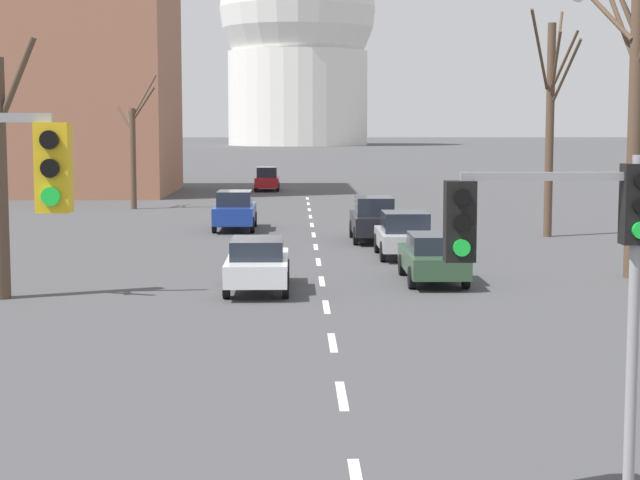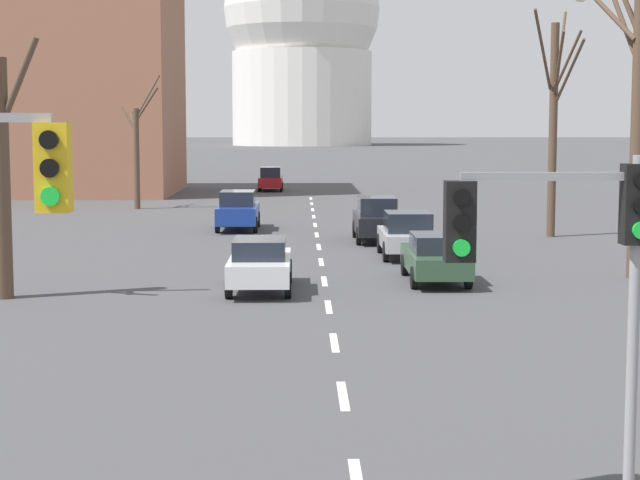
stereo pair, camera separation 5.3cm
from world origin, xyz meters
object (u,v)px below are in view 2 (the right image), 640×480
at_px(traffic_signal_near_right, 572,243).
at_px(sedan_far_left, 238,210).
at_px(sedan_distant_centre, 271,179).
at_px(sedan_near_left, 377,219).
at_px(sedan_near_right, 407,234).
at_px(sedan_far_right, 435,257).
at_px(sedan_mid_centre, 260,263).

height_order(traffic_signal_near_right, sedan_far_left, traffic_signal_near_right).
bearing_deg(sedan_distant_centre, sedan_near_left, -81.27).
relative_size(sedan_near_right, sedan_far_left, 0.92).
xyz_separation_m(sedan_far_left, sedan_far_right, (6.73, -15.94, -0.13)).
height_order(sedan_near_left, sedan_mid_centre, sedan_near_left).
relative_size(traffic_signal_near_right, sedan_near_left, 0.96).
height_order(sedan_near_left, sedan_far_left, sedan_near_left).
height_order(sedan_mid_centre, sedan_far_right, sedan_mid_centre).
bearing_deg(sedan_near_right, sedan_distant_centre, 98.58).
bearing_deg(sedan_far_right, sedan_mid_centre, -162.75).
height_order(sedan_far_left, sedan_distant_centre, sedan_far_left).
distance_m(sedan_near_left, sedan_near_right, 5.27).
height_order(sedan_near_left, sedan_far_right, sedan_near_left).
relative_size(sedan_mid_centre, sedan_far_left, 0.97).
xyz_separation_m(sedan_near_left, sedan_mid_centre, (-4.19, -12.73, -0.12)).
height_order(sedan_near_left, sedan_distant_centre, sedan_near_left).
bearing_deg(traffic_signal_near_right, sedan_far_right, 87.58).
bearing_deg(sedan_near_left, traffic_signal_near_right, -89.73).
height_order(traffic_signal_near_right, sedan_near_left, traffic_signal_near_right).
distance_m(sedan_far_left, sedan_distant_centre, 28.42).
bearing_deg(sedan_mid_centre, traffic_signal_near_right, -75.77).
bearing_deg(sedan_distant_centre, traffic_signal_near_right, -85.25).
relative_size(sedan_near_left, sedan_near_right, 1.06).
distance_m(traffic_signal_near_right, sedan_far_right, 18.87).
relative_size(sedan_near_left, sedan_distant_centre, 1.00).
bearing_deg(sedan_distant_centre, sedan_far_right, -82.25).
distance_m(traffic_signal_near_right, sedan_near_left, 29.92).
distance_m(sedan_near_left, sedan_far_left, 7.53).
bearing_deg(traffic_signal_near_right, sedan_distant_centre, 94.75).
distance_m(traffic_signal_near_right, sedan_distant_centre, 63.30).
xyz_separation_m(sedan_far_right, sedan_distant_centre, (-6.03, 44.35, 0.08)).
relative_size(traffic_signal_near_right, sedan_far_left, 0.94).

